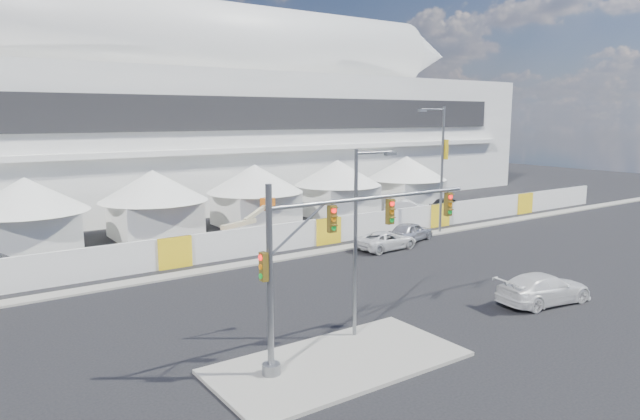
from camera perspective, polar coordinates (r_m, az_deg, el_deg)
ground at (r=28.79m, az=7.96°, el=-10.14°), size 160.00×160.00×0.00m
median_island at (r=23.04m, az=1.84°, el=-14.99°), size 10.00×5.00×0.15m
far_curb at (r=51.20m, az=14.94°, el=-1.63°), size 80.00×1.20×0.12m
stadium at (r=67.10m, az=-11.01°, el=9.13°), size 80.00×24.80×21.98m
tent_row at (r=48.20m, az=-11.23°, el=1.56°), size 53.40×8.40×5.40m
hoarding_fence at (r=43.06m, az=0.75°, el=-2.09°), size 70.00×0.25×2.00m
scaffold_tower at (r=85.42m, az=14.40°, el=6.72°), size 4.40×4.40×12.00m
sedan_silver at (r=44.51m, az=9.02°, el=-2.15°), size 2.86×4.77×1.52m
pickup_curb at (r=41.64m, az=6.67°, el=-3.02°), size 2.43×4.90×1.34m
pickup_near at (r=31.85m, az=21.49°, el=-7.31°), size 2.93×5.65×1.57m
lot_car_a at (r=55.88m, az=8.76°, el=0.20°), size 4.08×4.55×1.50m
lot_car_b at (r=57.96m, az=12.61°, el=0.48°), size 2.88×5.07×1.63m
traffic_mast at (r=21.76m, az=0.02°, el=-5.09°), size 10.20×0.69×7.09m
streetlight_median at (r=24.32m, az=3.96°, el=-2.00°), size 2.24×0.22×8.08m
streetlight_curb at (r=47.30m, az=11.93°, el=4.84°), size 3.05×0.69×10.32m
boom_lift at (r=41.18m, az=-8.31°, el=-2.86°), size 6.88×2.65×3.37m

